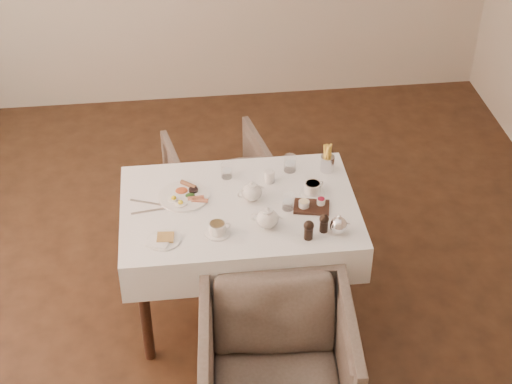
{
  "coord_description": "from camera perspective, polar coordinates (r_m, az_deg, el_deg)",
  "views": [
    {
      "loc": [
        -0.34,
        -3.37,
        3.34
      ],
      "look_at": [
        0.05,
        -0.01,
        0.82
      ],
      "focal_mm": 55.0,
      "sensor_mm": 36.0,
      "label": 1
    }
  ],
  "objects": [
    {
      "name": "cutlery_fork",
      "position": [
        4.29,
        -7.97,
        -0.76
      ],
      "size": [
        0.18,
        0.08,
        0.0
      ],
      "primitive_type": "cube",
      "rotation": [
        0.0,
        0.0,
        1.2
      ],
      "color": "silver",
      "rests_on": "table"
    },
    {
      "name": "glass_right",
      "position": [
        4.48,
        2.49,
        2.1
      ],
      "size": [
        0.09,
        0.09,
        0.1
      ],
      "primitive_type": "cylinder",
      "rotation": [
        0.0,
        0.0,
        -0.4
      ],
      "color": "silver",
      "rests_on": "table"
    },
    {
      "name": "side_plate",
      "position": [
        4.02,
        -6.82,
        -3.51
      ],
      "size": [
        0.18,
        0.17,
        0.02
      ],
      "rotation": [
        0.0,
        0.0,
        -0.3
      ],
      "color": "white",
      "rests_on": "table"
    },
    {
      "name": "creamer",
      "position": [
        4.39,
        0.97,
        1.14
      ],
      "size": [
        0.06,
        0.06,
        0.07
      ],
      "primitive_type": "cylinder",
      "rotation": [
        0.0,
        0.0,
        -0.06
      ],
      "color": "white",
      "rests_on": "table"
    },
    {
      "name": "cutlery_knife",
      "position": [
        4.23,
        -7.73,
        -1.37
      ],
      "size": [
        0.2,
        0.04,
        0.0
      ],
      "primitive_type": "cube",
      "rotation": [
        0.0,
        0.0,
        1.71
      ],
      "color": "silver",
      "rests_on": "table"
    },
    {
      "name": "glass_left",
      "position": [
        4.43,
        -2.15,
        1.56
      ],
      "size": [
        0.08,
        0.08,
        0.09
      ],
      "primitive_type": "cylinder",
      "rotation": [
        0.0,
        0.0,
        -0.3
      ],
      "color": "silver",
      "rests_on": "table"
    },
    {
      "name": "glass_mid",
      "position": [
        4.19,
        2.35,
        -0.7
      ],
      "size": [
        0.07,
        0.07,
        0.09
      ],
      "primitive_type": "cylinder",
      "rotation": [
        0.0,
        0.0,
        -0.04
      ],
      "color": "silver",
      "rests_on": "table"
    },
    {
      "name": "teapot_centre",
      "position": [
        4.24,
        -0.32,
        0.1
      ],
      "size": [
        0.18,
        0.16,
        0.12
      ],
      "primitive_type": null,
      "rotation": [
        0.0,
        0.0,
        0.27
      ],
      "color": "white",
      "rests_on": "table"
    },
    {
      "name": "condiment_board",
      "position": [
        4.22,
        4.04,
        -1.0
      ],
      "size": [
        0.21,
        0.16,
        0.05
      ],
      "rotation": [
        0.0,
        0.0,
        -0.22
      ],
      "color": "black",
      "rests_on": "table"
    },
    {
      "name": "teacup_far",
      "position": [
        4.32,
        4.13,
        0.25
      ],
      "size": [
        0.14,
        0.14,
        0.07
      ],
      "rotation": [
        0.0,
        0.0,
        0.41
      ],
      "color": "white",
      "rests_on": "table"
    },
    {
      "name": "teapot_front",
      "position": [
        4.05,
        0.83,
        -1.84
      ],
      "size": [
        0.18,
        0.16,
        0.13
      ],
      "primitive_type": null,
      "rotation": [
        0.0,
        0.0,
        -0.21
      ],
      "color": "white",
      "rests_on": "table"
    },
    {
      "name": "pepper_mill_right",
      "position": [
        4.05,
        4.96,
        -2.27
      ],
      "size": [
        0.07,
        0.07,
        0.1
      ],
      "primitive_type": null,
      "rotation": [
        0.0,
        0.0,
        0.41
      ],
      "color": "black",
      "rests_on": "table"
    },
    {
      "name": "silver_pot",
      "position": [
        4.04,
        6.03,
        -2.34
      ],
      "size": [
        0.13,
        0.12,
        0.12
      ],
      "primitive_type": null,
      "rotation": [
        0.0,
        0.0,
        -0.32
      ],
      "color": "white",
      "rests_on": "table"
    },
    {
      "name": "teacup_near",
      "position": [
        4.04,
        -2.83,
        -2.69
      ],
      "size": [
        0.14,
        0.14,
        0.07
      ],
      "rotation": [
        0.0,
        0.0,
        0.13
      ],
      "color": "white",
      "rests_on": "table"
    },
    {
      "name": "fries_cup",
      "position": [
        4.48,
        5.23,
        2.37
      ],
      "size": [
        0.08,
        0.08,
        0.17
      ],
      "rotation": [
        0.0,
        0.0,
        -0.22
      ],
      "color": "silver",
      "rests_on": "table"
    },
    {
      "name": "armchair_far",
      "position": [
        5.23,
        -2.77,
        0.89
      ],
      "size": [
        0.73,
        0.75,
        0.58
      ],
      "primitive_type": "imported",
      "rotation": [
        0.0,
        0.0,
        3.34
      ],
      "color": "#4F443A",
      "rests_on": "ground"
    },
    {
      "name": "pepper_mill_left",
      "position": [
        3.99,
        3.85,
        -2.76
      ],
      "size": [
        0.06,
        0.06,
        0.11
      ],
      "primitive_type": null,
      "rotation": [
        0.0,
        0.0,
        -0.14
      ],
      "color": "black",
      "rests_on": "table"
    },
    {
      "name": "table",
      "position": [
        4.31,
        -1.23,
        -2.19
      ],
      "size": [
        1.28,
        0.88,
        0.75
      ],
      "color": "black",
      "rests_on": "ground"
    },
    {
      "name": "armchair_near",
      "position": [
        3.96,
        1.52,
        -12.54
      ],
      "size": [
        0.8,
        0.82,
        0.7
      ],
      "primitive_type": "imported",
      "rotation": [
        0.0,
        0.0,
        -0.07
      ],
      "color": "#4F443A",
      "rests_on": "ground"
    },
    {
      "name": "breakfast_plate",
      "position": [
        4.31,
        -5.25,
        -0.24
      ],
      "size": [
        0.28,
        0.28,
        0.03
      ],
      "rotation": [
        0.0,
        0.0,
        0.41
      ],
      "color": "white",
      "rests_on": "table"
    }
  ]
}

